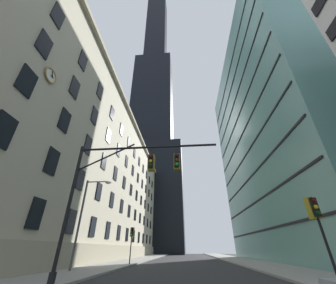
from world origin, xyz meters
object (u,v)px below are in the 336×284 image
object	(u,v)px
traffic_signal_mast	(129,176)
traffic_light_near_right	(315,213)
traffic_light_far_left	(132,234)
street_lamppost	(85,212)

from	to	relation	value
traffic_signal_mast	traffic_light_near_right	xyz separation A→B (m)	(9.76, -0.60, -2.41)
traffic_signal_mast	traffic_light_far_left	xyz separation A→B (m)	(-3.23, 14.20, -2.42)
traffic_light_near_right	traffic_light_far_left	bearing A→B (deg)	131.28
street_lamppost	traffic_light_near_right	bearing A→B (deg)	-24.11
traffic_signal_mast	traffic_light_near_right	distance (m)	10.07
traffic_light_far_left	street_lamppost	bearing A→B (deg)	-106.52
traffic_light_far_left	traffic_signal_mast	bearing A→B (deg)	-77.19
traffic_light_far_left	traffic_light_near_right	bearing A→B (deg)	-48.72
traffic_signal_mast	traffic_light_near_right	bearing A→B (deg)	-3.51
traffic_light_near_right	traffic_signal_mast	bearing A→B (deg)	176.49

